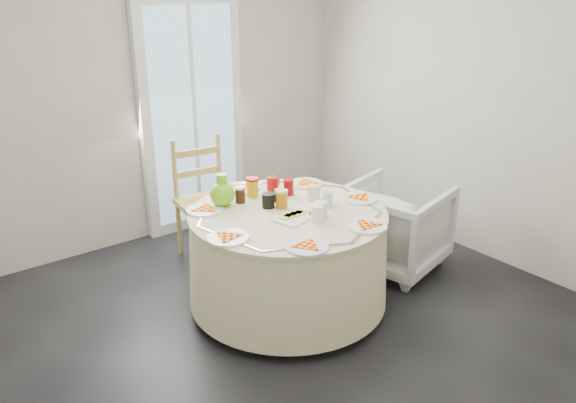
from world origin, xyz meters
TOP-DOWN VIEW (x-y plane):
  - floor at (0.00, 0.00)m, footprint 4.00×4.00m
  - wall_back at (0.00, 2.00)m, footprint 4.00×0.02m
  - wall_right at (2.00, 0.00)m, footprint 0.02×4.00m
  - glass_door at (0.40, 1.95)m, footprint 1.00×0.08m
  - table at (0.18, 0.27)m, footprint 1.38×1.38m
  - wooden_chair at (0.13, 1.28)m, footprint 0.51×0.49m
  - armchair at (1.23, 0.23)m, footprint 0.85×0.89m
  - place_settings at (0.18, 0.27)m, footprint 1.56×1.56m
  - jar_cluster at (0.14, 0.58)m, footprint 0.54×0.27m
  - butter_tub at (0.36, 0.54)m, footprint 0.12×0.09m
  - green_pitcher at (-0.11, 0.64)m, footprint 0.21×0.21m
  - cheese_platter at (0.16, 0.17)m, footprint 0.35×0.27m
  - mugs_glasses at (0.30, 0.30)m, footprint 0.74×0.74m

SIDE VIEW (x-z plane):
  - floor at x=0.00m, z-range 0.00..0.00m
  - table at x=0.18m, z-range 0.02..0.73m
  - armchair at x=1.23m, z-range 0.01..0.77m
  - wooden_chair at x=0.13m, z-range -0.04..0.98m
  - place_settings at x=0.18m, z-range 0.76..0.78m
  - cheese_platter at x=0.16m, z-range 0.75..0.79m
  - butter_tub at x=0.36m, z-range 0.76..0.81m
  - mugs_glasses at x=0.30m, z-range 0.75..0.87m
  - jar_cluster at x=0.14m, z-range 0.74..0.90m
  - green_pitcher at x=-0.11m, z-range 0.76..0.98m
  - glass_door at x=0.40m, z-range 0.00..2.10m
  - wall_back at x=0.00m, z-range 0.00..2.60m
  - wall_right at x=2.00m, z-range 0.00..2.60m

